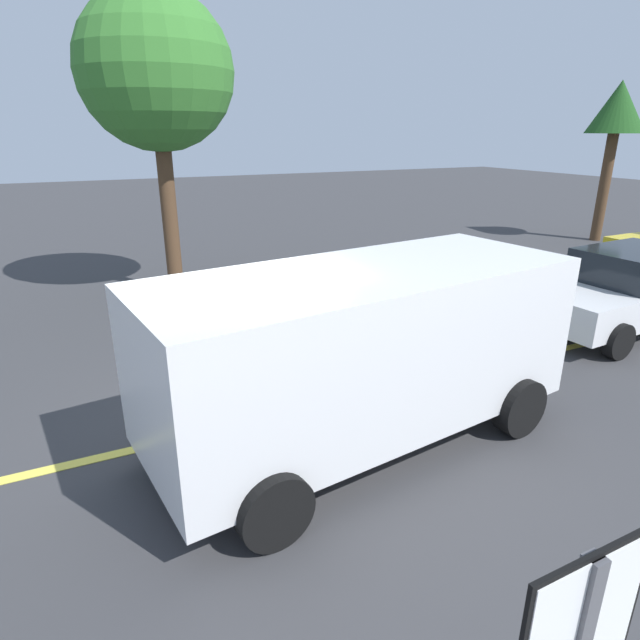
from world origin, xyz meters
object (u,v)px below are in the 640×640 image
(car_white_near_curb, at_px, (628,289))
(tree_centre_verge, at_px, (156,73))
(white_van, at_px, (364,346))
(tree_left_verge, at_px, (617,113))

(car_white_near_curb, relative_size, tree_centre_verge, 0.69)
(car_white_near_curb, bearing_deg, white_van, -169.09)
(tree_left_verge, bearing_deg, white_van, -151.34)
(white_van, bearing_deg, car_white_near_curb, 10.91)
(white_van, bearing_deg, tree_centre_verge, 96.48)
(tree_left_verge, xyz_separation_m, tree_centre_verge, (-14.78, -0.14, 0.60))
(white_van, relative_size, tree_centre_verge, 0.83)
(white_van, distance_m, car_white_near_curb, 6.80)
(car_white_near_curb, xyz_separation_m, tree_left_verge, (7.27, 6.33, 3.44))
(tree_left_verge, relative_size, tree_centre_verge, 0.81)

